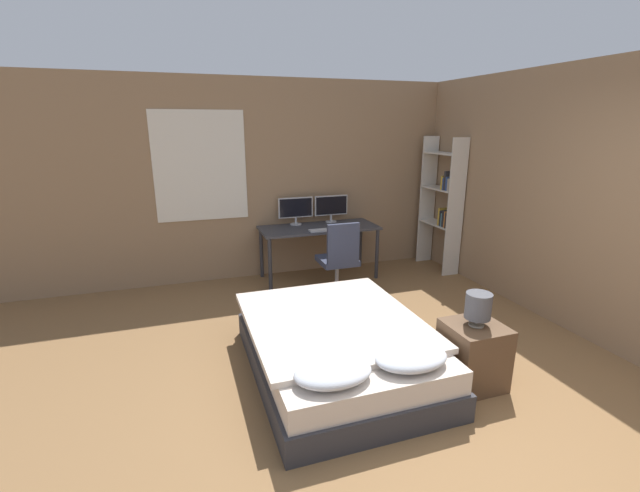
% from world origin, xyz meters
% --- Properties ---
extents(ground_plane, '(20.00, 20.00, 0.00)m').
position_xyz_m(ground_plane, '(0.00, 0.00, 0.00)').
color(ground_plane, brown).
extents(wall_back, '(12.00, 0.08, 2.70)m').
position_xyz_m(wall_back, '(-0.02, 3.92, 1.35)').
color(wall_back, '#8E7051').
rests_on(wall_back, ground_plane).
extents(wall_side_right, '(0.06, 12.00, 2.70)m').
position_xyz_m(wall_side_right, '(2.08, 1.50, 1.35)').
color(wall_side_right, '#8E7051').
rests_on(wall_side_right, ground_plane).
extents(bed, '(1.46, 1.95, 0.54)m').
position_xyz_m(bed, '(-0.54, 1.18, 0.23)').
color(bed, '#2D2D33').
rests_on(bed, ground_plane).
extents(nightstand, '(0.45, 0.44, 0.54)m').
position_xyz_m(nightstand, '(0.45, 0.64, 0.27)').
color(nightstand, brown).
rests_on(nightstand, ground_plane).
extents(bedside_lamp, '(0.21, 0.21, 0.27)m').
position_xyz_m(bedside_lamp, '(0.45, 0.64, 0.71)').
color(bedside_lamp, gray).
rests_on(bedside_lamp, nightstand).
extents(desk, '(1.62, 0.67, 0.74)m').
position_xyz_m(desk, '(0.07, 3.52, 0.66)').
color(desk, '#38383D').
rests_on(desk, ground_plane).
extents(monitor_left, '(0.49, 0.16, 0.38)m').
position_xyz_m(monitor_left, '(-0.19, 3.75, 0.96)').
color(monitor_left, '#B7B7BC').
rests_on(monitor_left, desk).
extents(monitor_right, '(0.49, 0.16, 0.38)m').
position_xyz_m(monitor_right, '(0.34, 3.75, 0.96)').
color(monitor_right, '#B7B7BC').
rests_on(monitor_right, desk).
extents(keyboard, '(0.41, 0.13, 0.02)m').
position_xyz_m(keyboard, '(0.07, 3.29, 0.75)').
color(keyboard, '#B7B7BC').
rests_on(keyboard, desk).
extents(computer_mouse, '(0.07, 0.05, 0.04)m').
position_xyz_m(computer_mouse, '(0.37, 3.29, 0.76)').
color(computer_mouse, '#B7B7BC').
rests_on(computer_mouse, desk).
extents(office_chair, '(0.52, 0.52, 0.97)m').
position_xyz_m(office_chair, '(0.09, 2.80, 0.39)').
color(office_chair, black).
rests_on(office_chair, ground_plane).
extents(bookshelf, '(0.26, 0.73, 1.93)m').
position_xyz_m(bookshelf, '(1.90, 3.29, 1.05)').
color(bookshelf, beige).
rests_on(bookshelf, ground_plane).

